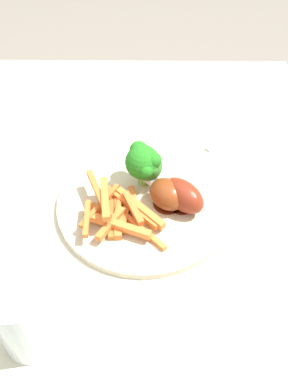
{
  "coord_description": "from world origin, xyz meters",
  "views": [
    {
      "loc": [
        -0.42,
        -0.02,
        1.26
      ],
      "look_at": [
        0.03,
        -0.02,
        0.78
      ],
      "focal_mm": 38.15,
      "sensor_mm": 36.0,
      "label": 1
    }
  ],
  "objects_px": {
    "broccoli_floret_middle": "(147,166)",
    "water_glass": "(24,319)",
    "chicken_drumstick_near": "(181,194)",
    "carrot_fries_pile": "(119,211)",
    "broccoli_floret_front": "(143,162)",
    "chicken_drumstick_far": "(166,193)",
    "dining_table": "(135,261)",
    "fork": "(239,130)",
    "dinner_plate": "(144,203)"
  },
  "relations": [
    {
      "from": "broccoli_floret_middle",
      "to": "water_glass",
      "type": "height_order",
      "value": "water_glass"
    },
    {
      "from": "chicken_drumstick_near",
      "to": "water_glass",
      "type": "distance_m",
      "value": 0.3
    },
    {
      "from": "carrot_fries_pile",
      "to": "chicken_drumstick_near",
      "type": "distance_m",
      "value": 0.1
    },
    {
      "from": "chicken_drumstick_near",
      "to": "water_glass",
      "type": "relative_size",
      "value": 0.98
    },
    {
      "from": "broccoli_floret_front",
      "to": "chicken_drumstick_far",
      "type": "bearing_deg",
      "value": -140.23
    },
    {
      "from": "carrot_fries_pile",
      "to": "chicken_drumstick_near",
      "type": "bearing_deg",
      "value": -74.11
    },
    {
      "from": "dining_table",
      "to": "fork",
      "type": "bearing_deg",
      "value": -41.86
    },
    {
      "from": "broccoli_floret_front",
      "to": "fork",
      "type": "height_order",
      "value": "broccoli_floret_front"
    },
    {
      "from": "carrot_fries_pile",
      "to": "chicken_drumstick_far",
      "type": "distance_m",
      "value": 0.08
    },
    {
      "from": "water_glass",
      "to": "dinner_plate",
      "type": "bearing_deg",
      "value": -31.33
    },
    {
      "from": "dining_table",
      "to": "fork",
      "type": "height_order",
      "value": "fork"
    },
    {
      "from": "dinner_plate",
      "to": "carrot_fries_pile",
      "type": "bearing_deg",
      "value": 132.4
    },
    {
      "from": "broccoli_floret_front",
      "to": "dining_table",
      "type": "bearing_deg",
      "value": 167.39
    },
    {
      "from": "broccoli_floret_middle",
      "to": "chicken_drumstick_far",
      "type": "distance_m",
      "value": 0.06
    },
    {
      "from": "carrot_fries_pile",
      "to": "fork",
      "type": "bearing_deg",
      "value": -43.96
    },
    {
      "from": "dinner_plate",
      "to": "broccoli_floret_middle",
      "type": "bearing_deg",
      "value": -6.09
    },
    {
      "from": "carrot_fries_pile",
      "to": "water_glass",
      "type": "distance_m",
      "value": 0.22
    },
    {
      "from": "chicken_drumstick_near",
      "to": "chicken_drumstick_far",
      "type": "distance_m",
      "value": 0.02
    },
    {
      "from": "chicken_drumstick_far",
      "to": "water_glass",
      "type": "height_order",
      "value": "water_glass"
    },
    {
      "from": "dining_table",
      "to": "broccoli_floret_front",
      "type": "height_order",
      "value": "broccoli_floret_front"
    },
    {
      "from": "broccoli_floret_middle",
      "to": "carrot_fries_pile",
      "type": "relative_size",
      "value": 0.46
    },
    {
      "from": "dinner_plate",
      "to": "carrot_fries_pile",
      "type": "height_order",
      "value": "carrot_fries_pile"
    },
    {
      "from": "broccoli_floret_front",
      "to": "carrot_fries_pile",
      "type": "bearing_deg",
      "value": 153.35
    },
    {
      "from": "carrot_fries_pile",
      "to": "chicken_drumstick_near",
      "type": "xyz_separation_m",
      "value": [
        0.03,
        -0.1,
        0.01
      ]
    },
    {
      "from": "dinner_plate",
      "to": "chicken_drumstick_near",
      "type": "distance_m",
      "value": 0.07
    },
    {
      "from": "broccoli_floret_front",
      "to": "chicken_drumstick_far",
      "type": "xyz_separation_m",
      "value": [
        -0.04,
        -0.04,
        -0.03
      ]
    },
    {
      "from": "carrot_fries_pile",
      "to": "chicken_drumstick_far",
      "type": "bearing_deg",
      "value": -67.09
    },
    {
      "from": "dinner_plate",
      "to": "chicken_drumstick_near",
      "type": "height_order",
      "value": "chicken_drumstick_near"
    },
    {
      "from": "dinner_plate",
      "to": "broccoli_floret_middle",
      "type": "xyz_separation_m",
      "value": [
        0.04,
        -0.0,
        0.05
      ]
    },
    {
      "from": "chicken_drumstick_far",
      "to": "broccoli_floret_middle",
      "type": "bearing_deg",
      "value": 35.98
    },
    {
      "from": "chicken_drumstick_far",
      "to": "fork",
      "type": "height_order",
      "value": "chicken_drumstick_far"
    },
    {
      "from": "dinner_plate",
      "to": "chicken_drumstick_far",
      "type": "bearing_deg",
      "value": -96.94
    },
    {
      "from": "fork",
      "to": "broccoli_floret_middle",
      "type": "bearing_deg",
      "value": -0.61
    },
    {
      "from": "broccoli_floret_front",
      "to": "carrot_fries_pile",
      "type": "height_order",
      "value": "broccoli_floret_front"
    },
    {
      "from": "dining_table",
      "to": "dinner_plate",
      "type": "xyz_separation_m",
      "value": [
        0.03,
        -0.02,
        0.13
      ]
    },
    {
      "from": "fork",
      "to": "water_glass",
      "type": "relative_size",
      "value": 1.69
    },
    {
      "from": "chicken_drumstick_far",
      "to": "water_glass",
      "type": "relative_size",
      "value": 0.9
    },
    {
      "from": "dining_table",
      "to": "water_glass",
      "type": "distance_m",
      "value": 0.3
    },
    {
      "from": "dining_table",
      "to": "broccoli_floret_middle",
      "type": "xyz_separation_m",
      "value": [
        0.07,
        -0.02,
        0.18
      ]
    },
    {
      "from": "chicken_drumstick_far",
      "to": "fork",
      "type": "xyz_separation_m",
      "value": [
        0.21,
        -0.15,
        -0.03
      ]
    },
    {
      "from": "dining_table",
      "to": "water_glass",
      "type": "relative_size",
      "value": 9.0
    },
    {
      "from": "broccoli_floret_middle",
      "to": "chicken_drumstick_near",
      "type": "xyz_separation_m",
      "value": [
        -0.05,
        -0.05,
        -0.02
      ]
    },
    {
      "from": "dining_table",
      "to": "broccoli_floret_middle",
      "type": "bearing_deg",
      "value": -17.12
    },
    {
      "from": "dining_table",
      "to": "water_glass",
      "type": "xyz_separation_m",
      "value": [
        -0.2,
        0.12,
        0.18
      ]
    },
    {
      "from": "broccoli_floret_front",
      "to": "water_glass",
      "type": "bearing_deg",
      "value": 152.79
    },
    {
      "from": "broccoli_floret_middle",
      "to": "chicken_drumstick_near",
      "type": "height_order",
      "value": "broccoli_floret_middle"
    },
    {
      "from": "broccoli_floret_middle",
      "to": "water_glass",
      "type": "xyz_separation_m",
      "value": [
        -0.27,
        0.15,
        0.0
      ]
    },
    {
      "from": "dinner_plate",
      "to": "chicken_drumstick_near",
      "type": "xyz_separation_m",
      "value": [
        -0.01,
        -0.06,
        0.03
      ]
    },
    {
      "from": "broccoli_floret_middle",
      "to": "chicken_drumstick_far",
      "type": "xyz_separation_m",
      "value": [
        -0.04,
        -0.03,
        -0.02
      ]
    },
    {
      "from": "broccoli_floret_front",
      "to": "chicken_drumstick_near",
      "type": "bearing_deg",
      "value": -128.55
    }
  ]
}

